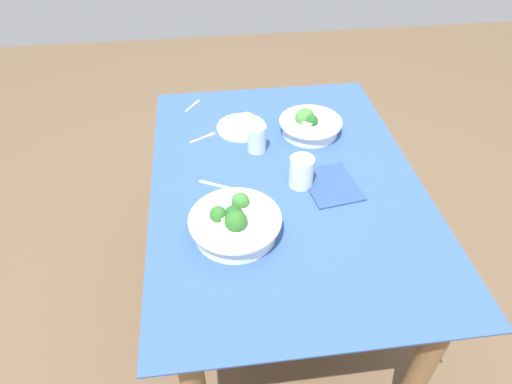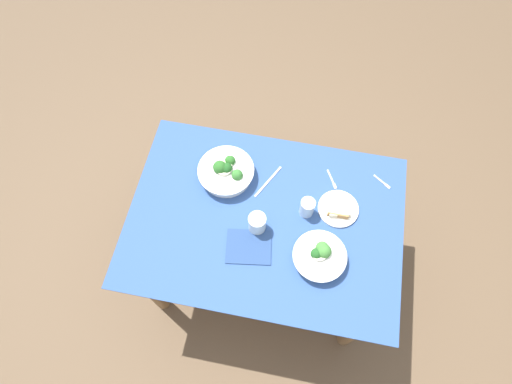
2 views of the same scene
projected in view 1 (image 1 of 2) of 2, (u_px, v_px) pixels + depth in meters
The scene contains 11 objects.
ground_plane at pixel (278, 305), 1.97m from camera, with size 6.00×6.00×0.00m, color brown.
dining_table at pixel (284, 206), 1.57m from camera, with size 1.26×0.89×0.72m.
broccoli_bowl_far at pixel (235, 224), 1.28m from camera, with size 0.27×0.27×0.11m.
broccoli_bowl_near at pixel (309, 125), 1.68m from camera, with size 0.23×0.23×0.10m.
bread_side_plate at pixel (242, 126), 1.71m from camera, with size 0.19×0.19×0.04m.
water_glass_center at pixel (301, 172), 1.44m from camera, with size 0.08×0.08×0.10m, color silver.
water_glass_side at pixel (257, 138), 1.58m from camera, with size 0.07×0.07×0.10m, color silver.
fork_by_far_bowl at pixel (204, 137), 1.67m from camera, with size 0.06×0.10×0.00m.
fork_by_near_bowl at pixel (193, 105), 1.85m from camera, with size 0.09×0.07×0.00m.
table_knife_left at pixel (228, 188), 1.46m from camera, with size 0.20×0.01×0.00m, color #B7B7BC.
napkin_folded_upper at pixel (331, 185), 1.47m from camera, with size 0.20×0.16×0.01m, color navy.
Camera 1 is at (-1.12, 0.24, 1.68)m, focal length 31.31 mm.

